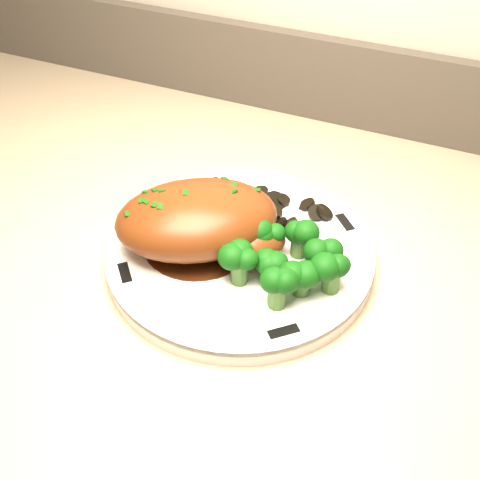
% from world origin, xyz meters
% --- Properties ---
extents(plate, '(0.38, 0.38, 0.02)m').
position_xyz_m(plate, '(-0.50, 1.66, 0.95)').
color(plate, white).
rests_on(plate, counter).
extents(rim_accent_0, '(0.03, 0.03, 0.00)m').
position_xyz_m(rim_accent_0, '(-0.41, 1.74, 0.96)').
color(rim_accent_0, black).
rests_on(rim_accent_0, plate).
extents(rim_accent_1, '(0.03, 0.03, 0.00)m').
position_xyz_m(rim_accent_1, '(-0.59, 1.75, 0.96)').
color(rim_accent_1, black).
rests_on(rim_accent_1, plate).
extents(rim_accent_2, '(0.03, 0.03, 0.00)m').
position_xyz_m(rim_accent_2, '(-0.59, 1.58, 0.96)').
color(rim_accent_2, black).
rests_on(rim_accent_2, plate).
extents(rim_accent_3, '(0.03, 0.03, 0.00)m').
position_xyz_m(rim_accent_3, '(-0.42, 1.57, 0.96)').
color(rim_accent_3, black).
rests_on(rim_accent_3, plate).
extents(gravy_pool, '(0.12, 0.12, 0.00)m').
position_xyz_m(gravy_pool, '(-0.55, 1.65, 0.96)').
color(gravy_pool, '#39180A').
rests_on(gravy_pool, plate).
extents(chicken_breast, '(0.21, 0.19, 0.07)m').
position_xyz_m(chicken_breast, '(-0.54, 1.65, 0.99)').
color(chicken_breast, brown).
rests_on(chicken_breast, plate).
extents(mushroom_pile, '(0.10, 0.07, 0.03)m').
position_xyz_m(mushroom_pile, '(-0.49, 1.72, 0.96)').
color(mushroom_pile, black).
rests_on(mushroom_pile, plate).
extents(broccoli_florets, '(0.11, 0.10, 0.04)m').
position_xyz_m(broccoli_florets, '(-0.44, 1.64, 0.98)').
color(broccoli_florets, '#4A7832').
rests_on(broccoli_florets, plate).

